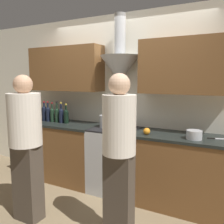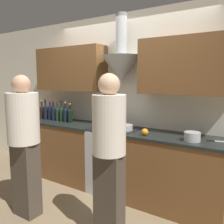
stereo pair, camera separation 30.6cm
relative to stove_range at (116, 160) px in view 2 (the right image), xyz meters
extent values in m
plane|color=#847051|center=(0.00, -0.34, -0.47)|extent=(12.00, 12.00, 0.00)
cube|color=silver|center=(0.00, 0.33, 0.83)|extent=(8.40, 0.06, 2.60)
cone|color=#B7BABC|center=(0.00, 0.14, 1.31)|extent=(0.57, 0.57, 0.38)
cylinder|color=#B7BABC|center=(0.00, 0.14, 1.79)|extent=(0.16, 0.16, 0.58)
cube|color=brown|center=(-0.98, 0.15, 1.33)|extent=(1.30, 0.32, 0.70)
cube|color=brown|center=(0.92, 0.15, 1.33)|extent=(1.16, 0.32, 0.70)
cube|color=brown|center=(-0.98, 0.00, -0.02)|extent=(1.30, 0.60, 0.90)
cube|color=black|center=(-0.98, 0.00, 0.45)|extent=(1.33, 0.62, 0.03)
cube|color=brown|center=(0.92, 0.00, -0.02)|extent=(1.16, 0.60, 0.90)
cube|color=black|center=(0.92, 0.00, 0.45)|extent=(1.19, 0.62, 0.03)
cube|color=#B7BABC|center=(0.00, 0.00, -0.01)|extent=(0.67, 0.60, 0.92)
cube|color=black|center=(0.00, -0.30, -0.05)|extent=(0.47, 0.01, 0.41)
cube|color=black|center=(0.00, 0.00, 0.46)|extent=(0.67, 0.60, 0.02)
cube|color=#B7BABC|center=(0.00, 0.27, 0.40)|extent=(0.67, 0.06, 0.10)
cylinder|color=black|center=(-1.56, 0.00, 0.56)|extent=(0.07, 0.07, 0.19)
sphere|color=black|center=(-1.56, 0.00, 0.65)|extent=(0.07, 0.07, 0.07)
cylinder|color=black|center=(-1.56, 0.00, 0.72)|extent=(0.03, 0.03, 0.11)
cylinder|color=gold|center=(-1.56, 0.00, 0.79)|extent=(0.03, 0.03, 0.02)
cylinder|color=black|center=(-1.45, -0.01, 0.57)|extent=(0.08, 0.08, 0.20)
sphere|color=black|center=(-1.45, -0.01, 0.67)|extent=(0.07, 0.07, 0.07)
cylinder|color=black|center=(-1.45, -0.01, 0.74)|extent=(0.03, 0.03, 0.11)
cylinder|color=black|center=(-1.45, -0.01, 0.80)|extent=(0.03, 0.03, 0.02)
cylinder|color=black|center=(-1.35, 0.00, 0.57)|extent=(0.08, 0.08, 0.21)
sphere|color=black|center=(-1.35, 0.00, 0.67)|extent=(0.08, 0.08, 0.08)
cylinder|color=black|center=(-1.35, 0.00, 0.73)|extent=(0.03, 0.03, 0.08)
cylinder|color=maroon|center=(-1.35, 0.00, 0.78)|extent=(0.03, 0.03, 0.02)
cylinder|color=black|center=(-1.26, -0.01, 0.56)|extent=(0.07, 0.07, 0.20)
sphere|color=black|center=(-1.26, -0.01, 0.66)|extent=(0.07, 0.07, 0.07)
cylinder|color=black|center=(-1.26, -0.01, 0.73)|extent=(0.03, 0.03, 0.10)
cylinder|color=maroon|center=(-1.26, -0.01, 0.79)|extent=(0.03, 0.03, 0.02)
cylinder|color=black|center=(-1.17, 0.00, 0.56)|extent=(0.07, 0.07, 0.19)
sphere|color=black|center=(-1.17, 0.00, 0.65)|extent=(0.07, 0.07, 0.07)
cylinder|color=black|center=(-1.17, 0.00, 0.72)|extent=(0.03, 0.03, 0.10)
cylinder|color=maroon|center=(-1.17, 0.00, 0.78)|extent=(0.03, 0.03, 0.02)
cylinder|color=black|center=(-1.07, 0.00, 0.56)|extent=(0.08, 0.08, 0.19)
sphere|color=black|center=(-1.07, 0.00, 0.66)|extent=(0.07, 0.07, 0.07)
cylinder|color=black|center=(-1.07, 0.00, 0.73)|extent=(0.03, 0.03, 0.11)
cylinder|color=black|center=(-1.07, 0.00, 0.79)|extent=(0.03, 0.03, 0.02)
cylinder|color=black|center=(-0.98, -0.01, 0.56)|extent=(0.08, 0.08, 0.19)
sphere|color=black|center=(-0.98, -0.01, 0.66)|extent=(0.07, 0.07, 0.07)
cylinder|color=black|center=(-0.98, -0.01, 0.72)|extent=(0.03, 0.03, 0.10)
cylinder|color=gold|center=(-0.98, -0.01, 0.79)|extent=(0.03, 0.03, 0.02)
cylinder|color=black|center=(-0.88, -0.01, 0.56)|extent=(0.08, 0.08, 0.18)
sphere|color=black|center=(-0.88, -0.01, 0.65)|extent=(0.07, 0.07, 0.07)
cylinder|color=black|center=(-0.88, -0.01, 0.71)|extent=(0.03, 0.03, 0.09)
cylinder|color=gold|center=(-0.88, -0.01, 0.77)|extent=(0.03, 0.03, 0.02)
cylinder|color=#B7BABC|center=(-0.15, 0.01, 0.55)|extent=(0.20, 0.20, 0.18)
cylinder|color=#B7BABC|center=(0.15, -0.01, 0.50)|extent=(0.23, 0.23, 0.07)
sphere|color=orange|center=(0.53, -0.16, 0.51)|extent=(0.09, 0.09, 0.09)
cylinder|color=#B7BABC|center=(1.10, -0.12, 0.52)|extent=(0.18, 0.18, 0.11)
cube|color=silver|center=(1.39, 0.03, 0.47)|extent=(0.15, 0.07, 0.01)
cube|color=black|center=(1.28, 0.00, 0.47)|extent=(0.09, 0.04, 0.01)
cube|color=#473D33|center=(-0.58, -1.11, -0.03)|extent=(0.31, 0.20, 0.90)
cylinder|color=silver|center=(-0.58, -1.11, 0.72)|extent=(0.37, 0.37, 0.59)
sphere|color=tan|center=(-0.58, -1.11, 1.11)|extent=(0.21, 0.21, 0.21)
cube|color=#473D33|center=(0.53, -0.97, -0.01)|extent=(0.28, 0.18, 0.92)
cylinder|color=silver|center=(0.53, -0.97, 0.74)|extent=(0.32, 0.32, 0.57)
sphere|color=#E0B28E|center=(0.53, -0.97, 1.12)|extent=(0.21, 0.21, 0.21)
camera|label=1|loc=(1.50, -2.97, 1.17)|focal=38.00mm
camera|label=2|loc=(1.77, -2.82, 1.17)|focal=38.00mm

